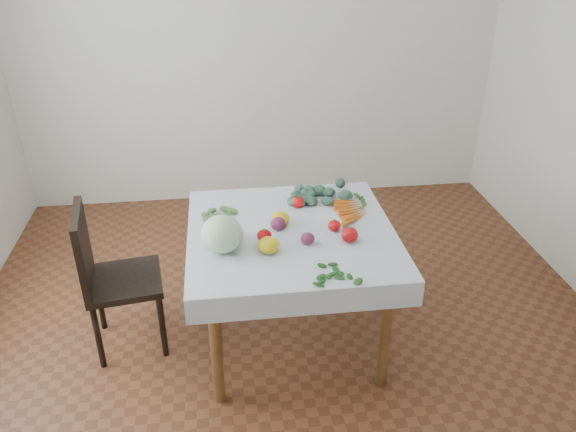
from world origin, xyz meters
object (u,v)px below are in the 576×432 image
object	(u,v)px
cabbage	(222,234)
heirloom_back	(280,219)
chair	(107,271)
table	(291,246)
carrot_bunch	(350,210)

from	to	relation	value
cabbage	heirloom_back	distance (m)	0.41
chair	cabbage	xyz separation A→B (m)	(0.65, -0.24, 0.33)
table	cabbage	distance (m)	0.45
table	cabbage	world-z (taller)	cabbage
chair	cabbage	distance (m)	0.77
table	heirloom_back	xyz separation A→B (m)	(-0.05, 0.08, 0.14)
chair	cabbage	world-z (taller)	cabbage
cabbage	heirloom_back	bearing A→B (deg)	35.69
cabbage	carrot_bunch	world-z (taller)	cabbage
table	heirloom_back	world-z (taller)	heirloom_back
carrot_bunch	chair	bearing A→B (deg)	-176.35
chair	heirloom_back	size ratio (longest dim) A/B	8.82
chair	heirloom_back	xyz separation A→B (m)	(0.98, -0.00, 0.27)
table	cabbage	xyz separation A→B (m)	(-0.38, -0.16, 0.20)
chair	carrot_bunch	xyz separation A→B (m)	(1.40, 0.09, 0.25)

